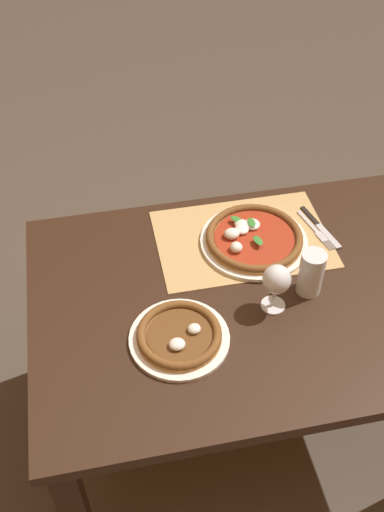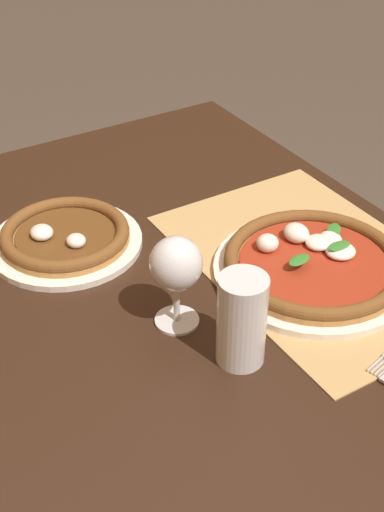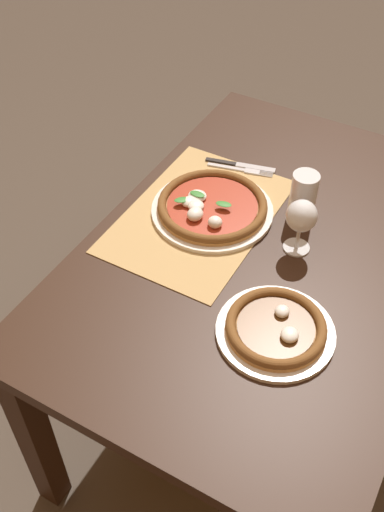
{
  "view_description": "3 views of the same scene",
  "coord_description": "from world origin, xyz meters",
  "px_view_note": "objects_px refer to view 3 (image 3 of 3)",
  "views": [
    {
      "loc": [
        0.41,
        1.09,
        2.05
      ],
      "look_at": [
        0.17,
        -0.1,
        0.82
      ],
      "focal_mm": 42.0,
      "sensor_mm": 36.0,
      "label": 1
    },
    {
      "loc": [
        -0.77,
        0.48,
        1.47
      ],
      "look_at": [
        0.03,
        -0.01,
        0.8
      ],
      "focal_mm": 50.0,
      "sensor_mm": 36.0,
      "label": 2
    },
    {
      "loc": [
        1.07,
        0.37,
        1.84
      ],
      "look_at": [
        0.16,
        -0.14,
        0.78
      ],
      "focal_mm": 42.0,
      "sensor_mm": 36.0,
      "label": 3
    }
  ],
  "objects_px": {
    "pizza_near": "(212,207)",
    "pint_glass": "(303,198)",
    "knife": "(240,165)",
    "wine_glass": "(301,218)",
    "pizza_far": "(276,329)",
    "fork": "(241,170)"
  },
  "relations": [
    {
      "from": "pizza_near",
      "to": "pint_glass",
      "type": "distance_m",
      "value": 0.25
    },
    {
      "from": "pizza_near",
      "to": "knife",
      "type": "distance_m",
      "value": 0.23
    },
    {
      "from": "pizza_near",
      "to": "knife",
      "type": "height_order",
      "value": "pizza_near"
    },
    {
      "from": "pizza_near",
      "to": "wine_glass",
      "type": "height_order",
      "value": "wine_glass"
    },
    {
      "from": "pizza_near",
      "to": "pizza_far",
      "type": "height_order",
      "value": "pizza_near"
    },
    {
      "from": "fork",
      "to": "knife",
      "type": "distance_m",
      "value": 0.02
    },
    {
      "from": "pizza_far",
      "to": "fork",
      "type": "bearing_deg",
      "value": -146.31
    },
    {
      "from": "fork",
      "to": "pizza_far",
      "type": "bearing_deg",
      "value": 33.69
    },
    {
      "from": "pizza_far",
      "to": "fork",
      "type": "xyz_separation_m",
      "value": [
        -0.51,
        -0.34,
        -0.01
      ]
    },
    {
      "from": "pizza_far",
      "to": "pint_glass",
      "type": "height_order",
      "value": "pint_glass"
    },
    {
      "from": "pizza_far",
      "to": "wine_glass",
      "type": "bearing_deg",
      "value": -166.94
    },
    {
      "from": "pizza_far",
      "to": "pizza_near",
      "type": "bearing_deg",
      "value": -132.44
    },
    {
      "from": "wine_glass",
      "to": "fork",
      "type": "distance_m",
      "value": 0.37
    },
    {
      "from": "pint_glass",
      "to": "pizza_near",
      "type": "bearing_deg",
      "value": -64.74
    },
    {
      "from": "pizza_near",
      "to": "wine_glass",
      "type": "relative_size",
      "value": 2.19
    },
    {
      "from": "pizza_near",
      "to": "wine_glass",
      "type": "xyz_separation_m",
      "value": [
        0.01,
        0.26,
        0.08
      ]
    },
    {
      "from": "wine_glass",
      "to": "pint_glass",
      "type": "relative_size",
      "value": 1.07
    },
    {
      "from": "pint_glass",
      "to": "fork",
      "type": "height_order",
      "value": "pint_glass"
    },
    {
      "from": "pizza_near",
      "to": "wine_glass",
      "type": "distance_m",
      "value": 0.27
    },
    {
      "from": "pizza_far",
      "to": "wine_glass",
      "type": "height_order",
      "value": "wine_glass"
    },
    {
      "from": "knife",
      "to": "pizza_far",
      "type": "bearing_deg",
      "value": 33.48
    },
    {
      "from": "pizza_near",
      "to": "fork",
      "type": "relative_size",
      "value": 1.71
    }
  ]
}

